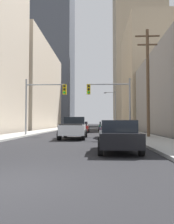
{
  "coord_description": "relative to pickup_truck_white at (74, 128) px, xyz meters",
  "views": [
    {
      "loc": [
        2.14,
        -5.07,
        1.43
      ],
      "look_at": [
        0.0,
        39.5,
        3.45
      ],
      "focal_mm": 36.5,
      "sensor_mm": 36.0,
      "label": 1
    }
  ],
  "objects": [
    {
      "name": "ground_plane",
      "position": [
        -0.03,
        -14.78,
        -0.93
      ],
      "size": [
        400.0,
        400.0,
        0.0
      ],
      "primitive_type": "plane",
      "color": "black"
    },
    {
      "name": "sidewalk_left",
      "position": [
        -6.4,
        35.22,
        -0.86
      ],
      "size": [
        3.04,
        160.0,
        0.15
      ],
      "primitive_type": "cube",
      "color": "#9E9E99",
      "rests_on": "ground"
    },
    {
      "name": "sidewalk_right",
      "position": [
        6.35,
        35.22,
        -0.86
      ],
      "size": [
        3.04,
        160.0,
        0.15
      ],
      "primitive_type": "cube",
      "color": "#9E9E99",
      "rests_on": "ground"
    },
    {
      "name": "pickup_truck_white",
      "position": [
        0.0,
        0.0,
        0.0
      ],
      "size": [
        2.2,
        5.46,
        1.9
      ],
      "color": "white",
      "rests_on": "ground"
    },
    {
      "name": "sedan_black",
      "position": [
        3.08,
        -8.79,
        -0.16
      ],
      "size": [
        1.95,
        4.21,
        1.52
      ],
      "color": "black",
      "rests_on": "ground"
    },
    {
      "name": "sedan_navy",
      "position": [
        3.22,
        1.15,
        -0.16
      ],
      "size": [
        1.95,
        4.26,
        1.52
      ],
      "color": "#141E4C",
      "rests_on": "ground"
    },
    {
      "name": "sedan_red",
      "position": [
        -0.09,
        11.54,
        -0.16
      ],
      "size": [
        1.95,
        4.21,
        1.52
      ],
      "color": "maroon",
      "rests_on": "ground"
    },
    {
      "name": "sedan_green",
      "position": [
        3.16,
        18.25,
        -0.16
      ],
      "size": [
        1.95,
        4.23,
        1.52
      ],
      "color": "#195938",
      "rests_on": "ground"
    },
    {
      "name": "traffic_signal_near_left",
      "position": [
        -3.6,
        3.77,
        3.14
      ],
      "size": [
        4.38,
        0.44,
        6.0
      ],
      "color": "gray",
      "rests_on": "ground"
    },
    {
      "name": "traffic_signal_near_right",
      "position": [
        3.46,
        3.77,
        3.15
      ],
      "size": [
        4.56,
        0.44,
        6.0
      ],
      "color": "gray",
      "rests_on": "ground"
    },
    {
      "name": "utility_pole_right",
      "position": [
        6.65,
        0.85,
        4.3
      ],
      "size": [
        2.2,
        0.28,
        9.91
      ],
      "color": "brown",
      "rests_on": "ground"
    },
    {
      "name": "street_lamp_right",
      "position": [
        5.16,
        24.71,
        3.6
      ],
      "size": [
        2.36,
        0.32,
        7.5
      ],
      "color": "gray",
      "rests_on": "ground"
    },
    {
      "name": "building_left_mid_office",
      "position": [
        -19.81,
        30.12,
        8.2
      ],
      "size": [
        22.86,
        28.26,
        18.26
      ],
      "primitive_type": "cube",
      "color": "#B7A893",
      "rests_on": "ground"
    },
    {
      "name": "building_left_far_tower",
      "position": [
        -18.23,
        76.82,
        35.68
      ],
      "size": [
        18.72,
        20.48,
        73.24
      ],
      "primitive_type": "cube",
      "color": "#4C515B",
      "rests_on": "ground"
    },
    {
      "name": "building_right_mid_block",
      "position": [
        17.34,
        29.46,
        10.04
      ],
      "size": [
        18.34,
        18.72,
        21.95
      ],
      "primitive_type": "cube",
      "color": "tan",
      "rests_on": "ground"
    },
    {
      "name": "building_right_far_highrise",
      "position": [
        19.26,
        75.71,
        30.92
      ],
      "size": [
        20.23,
        19.05,
        63.7
      ],
      "primitive_type": "cube",
      "color": "tan",
      "rests_on": "ground"
    }
  ]
}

